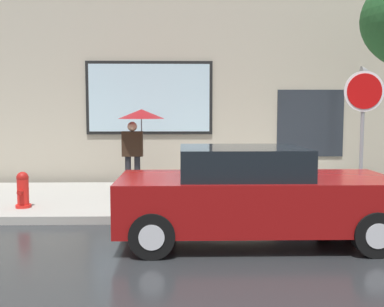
% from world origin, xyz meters
% --- Properties ---
extents(ground_plane, '(60.00, 60.00, 0.00)m').
position_xyz_m(ground_plane, '(0.00, 0.00, 0.00)').
color(ground_plane, '#282B2D').
extents(sidewalk, '(20.00, 4.00, 0.15)m').
position_xyz_m(sidewalk, '(0.00, 3.00, 0.07)').
color(sidewalk, '#A3A099').
rests_on(sidewalk, ground).
extents(building_facade, '(20.00, 0.67, 7.00)m').
position_xyz_m(building_facade, '(-0.01, 5.50, 3.48)').
color(building_facade, '#B2A893').
rests_on(building_facade, ground).
extents(parked_car, '(4.18, 1.84, 1.47)m').
position_xyz_m(parked_car, '(0.02, -0.10, 0.72)').
color(parked_car, maroon).
rests_on(parked_car, ground).
extents(fire_hydrant, '(0.30, 0.44, 0.70)m').
position_xyz_m(fire_hydrant, '(-4.16, 1.81, 0.49)').
color(fire_hydrant, red).
rests_on(fire_hydrant, sidewalk).
extents(pedestrian_with_umbrella, '(1.08, 1.08, 1.92)m').
position_xyz_m(pedestrian_with_umbrella, '(-2.07, 3.63, 1.71)').
color(pedestrian_with_umbrella, black).
rests_on(pedestrian_with_umbrella, sidewalk).
extents(stop_sign, '(0.76, 0.10, 2.62)m').
position_xyz_m(stop_sign, '(2.32, 1.47, 2.00)').
color(stop_sign, gray).
rests_on(stop_sign, sidewalk).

